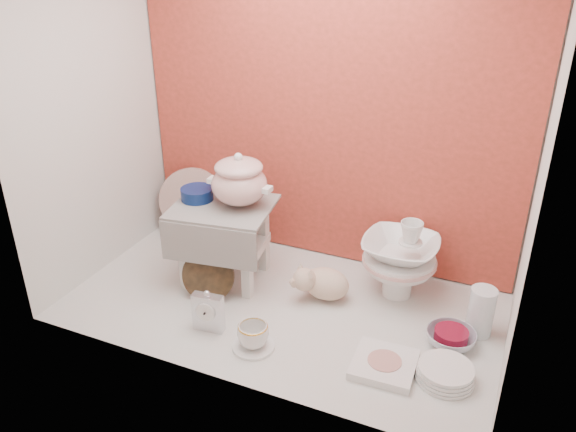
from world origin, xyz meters
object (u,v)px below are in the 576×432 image
at_px(crystal_bowl, 451,338).
at_px(step_stool, 225,243).
at_px(porcelain_tower, 400,258).
at_px(dinner_plate_stack, 445,373).
at_px(blue_white_vase, 210,226).
at_px(floral_platter, 194,201).
at_px(gold_rim_teacup, 253,335).
at_px(soup_tureen, 239,179).
at_px(mantel_clock, 208,311).
at_px(plush_pig, 326,283).

bearing_deg(crystal_bowl, step_stool, 175.86).
bearing_deg(porcelain_tower, step_stool, -166.17).
height_order(dinner_plate_stack, porcelain_tower, porcelain_tower).
height_order(blue_white_vase, crystal_bowl, blue_white_vase).
height_order(floral_platter, blue_white_vase, floral_platter).
xyz_separation_m(gold_rim_teacup, porcelain_tower, (0.41, 0.58, 0.12)).
relative_size(step_stool, crystal_bowl, 2.23).
bearing_deg(floral_platter, crystal_bowl, -16.00).
height_order(soup_tureen, mantel_clock, soup_tureen).
relative_size(soup_tureen, gold_rim_teacup, 2.35).
xyz_separation_m(floral_platter, porcelain_tower, (1.12, -0.14, 0.01)).
bearing_deg(gold_rim_teacup, mantel_clock, 172.04).
xyz_separation_m(floral_platter, plush_pig, (0.84, -0.30, -0.10)).
relative_size(floral_platter, mantel_clock, 1.97).
height_order(soup_tureen, blue_white_vase, soup_tureen).
xyz_separation_m(step_stool, porcelain_tower, (0.75, 0.18, 0.00)).
distance_m(gold_rim_teacup, dinner_plate_stack, 0.71).
xyz_separation_m(blue_white_vase, gold_rim_teacup, (0.55, -0.62, -0.06)).
distance_m(gold_rim_teacup, porcelain_tower, 0.72).
bearing_deg(floral_platter, mantel_clock, -54.56).
height_order(mantel_clock, gold_rim_teacup, mantel_clock).
bearing_deg(dinner_plate_stack, soup_tureen, 162.07).
bearing_deg(crystal_bowl, soup_tureen, 173.44).
relative_size(step_stool, soup_tureen, 1.51).
bearing_deg(step_stool, mantel_clock, -79.51).
distance_m(mantel_clock, porcelain_tower, 0.84).
relative_size(mantel_clock, gold_rim_teacup, 1.52).
bearing_deg(dinner_plate_stack, floral_platter, 156.76).
xyz_separation_m(floral_platter, blue_white_vase, (0.16, -0.10, -0.06)).
xyz_separation_m(gold_rim_teacup, dinner_plate_stack, (0.70, 0.12, -0.03)).
distance_m(mantel_clock, crystal_bowl, 0.95).
relative_size(soup_tureen, blue_white_vase, 1.20).
relative_size(gold_rim_teacup, porcelain_tower, 0.33).
bearing_deg(plush_pig, crystal_bowl, -24.21).
height_order(soup_tureen, porcelain_tower, soup_tureen).
distance_m(crystal_bowl, porcelain_tower, 0.41).
bearing_deg(gold_rim_teacup, step_stool, 130.51).
height_order(soup_tureen, gold_rim_teacup, soup_tureen).
distance_m(step_stool, floral_platter, 0.49).
distance_m(step_stool, porcelain_tower, 0.77).
xyz_separation_m(step_stool, crystal_bowl, (1.03, -0.07, -0.15)).
height_order(mantel_clock, plush_pig, mantel_clock).
bearing_deg(mantel_clock, soup_tureen, 91.85).
relative_size(plush_pig, porcelain_tower, 0.71).
xyz_separation_m(crystal_bowl, porcelain_tower, (-0.28, 0.26, 0.15)).
bearing_deg(gold_rim_teacup, plush_pig, 71.88).
height_order(dinner_plate_stack, crystal_bowl, same).
height_order(step_stool, blue_white_vase, step_stool).
bearing_deg(blue_white_vase, plush_pig, -15.93).
bearing_deg(porcelain_tower, soup_tureen, -167.75).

